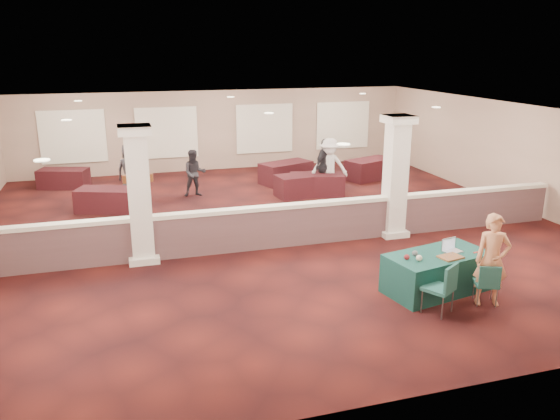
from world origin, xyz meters
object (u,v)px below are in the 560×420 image
object	(u,v)px
far_table_front_left	(107,200)
attendee_b	(329,166)
far_table_front_right	(317,184)
attendee_c	(324,166)
conf_chair_main	(488,281)
far_table_front_center	(303,185)
near_table	(437,272)
far_table_back_right	(370,169)
woman	(492,260)
far_table_back_center	(286,172)
conf_chair_side	(443,285)
attendee_d	(130,172)
far_table_back_left	(64,178)
attendee_a	(195,173)

from	to	relation	value
far_table_front_left	attendee_b	size ratio (longest dim) A/B	0.92
far_table_front_right	attendee_c	xyz separation A→B (m)	(0.33, 0.20, 0.58)
conf_chair_main	far_table_front_center	bearing A→B (deg)	117.09
near_table	far_table_back_right	xyz separation A→B (m)	(3.05, 9.54, -0.03)
woman	attendee_b	distance (m)	8.74
far_table_back_center	attendee_c	world-z (taller)	attendee_c
conf_chair_side	attendee_b	bearing A→B (deg)	50.82
attendee_b	attendee_d	distance (m)	6.62
woman	far_table_back_center	size ratio (longest dim) A/B	0.97
far_table_front_center	far_table_front_right	world-z (taller)	far_table_front_center
far_table_front_left	attendee_b	distance (m)	7.32
far_table_front_right	far_table_back_right	size ratio (longest dim) A/B	0.95
woman	far_table_front_center	xyz separation A→B (m)	(-0.86, 8.74, -0.55)
conf_chair_main	conf_chair_side	bearing A→B (deg)	-153.68
far_table_front_center	far_table_back_left	bearing A→B (deg)	155.98
far_table_front_center	far_table_back_left	world-z (taller)	far_table_front_center
far_table_back_left	attendee_b	bearing A→B (deg)	-21.69
far_table_back_center	attendee_d	bearing A→B (deg)	-172.65
attendee_a	attendee_b	size ratio (longest dim) A/B	0.83
conf_chair_main	attendee_c	bearing A→B (deg)	111.70
conf_chair_main	attendee_c	size ratio (longest dim) A/B	0.45
far_table_front_right	attendee_c	world-z (taller)	attendee_c
far_table_front_left	attendee_b	world-z (taller)	attendee_b
far_table_back_right	attendee_a	world-z (taller)	attendee_a
near_table	attendee_c	distance (m)	8.13
far_table_front_left	far_table_back_center	distance (m)	6.64
conf_chair_side	far_table_back_left	size ratio (longest dim) A/B	0.60
near_table	far_table_front_center	size ratio (longest dim) A/B	1.18
near_table	attendee_b	bearing A→B (deg)	73.11
woman	far_table_front_left	world-z (taller)	woman
far_table_back_right	far_table_front_right	bearing A→B (deg)	-149.18
far_table_back_right	attendee_d	bearing A→B (deg)	-177.49
near_table	far_table_back_right	distance (m)	10.01
near_table	far_table_back_right	world-z (taller)	near_table
conf_chair_side	far_table_back_left	xyz separation A→B (m)	(-7.60, 12.35, -0.26)
woman	far_table_back_left	bearing A→B (deg)	145.80
near_table	attendee_b	size ratio (longest dim) A/B	1.11
attendee_a	far_table_back_center	bearing A→B (deg)	17.07
conf_chair_main	far_table_front_right	distance (m)	8.75
attendee_b	woman	bearing A→B (deg)	-75.30
woman	attendee_c	bearing A→B (deg)	110.55
far_table_front_left	attendee_c	xyz separation A→B (m)	(7.18, 0.17, 0.58)
near_table	attendee_d	distance (m)	10.83
far_table_back_left	attendee_a	world-z (taller)	attendee_a
woman	far_table_front_left	size ratio (longest dim) A/B	1.04
far_table_front_center	attendee_c	xyz separation A→B (m)	(0.83, 0.17, 0.57)
far_table_back_center	attendee_a	size ratio (longest dim) A/B	1.20
near_table	attendee_d	bearing A→B (deg)	110.69
near_table	conf_chair_main	world-z (taller)	conf_chair_main
attendee_a	far_table_front_left	bearing A→B (deg)	-158.67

